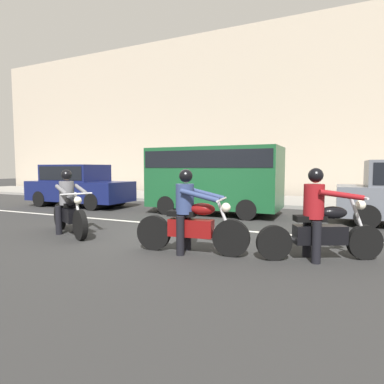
{
  "coord_description": "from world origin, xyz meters",
  "views": [
    {
      "loc": [
        3.69,
        -6.8,
        1.59
      ],
      "look_at": [
        0.89,
        -0.59,
        1.07
      ],
      "focal_mm": 29.49,
      "sensor_mm": 36.0,
      "label": 1
    }
  ],
  "objects_px": {
    "pedestrian_bystander": "(241,177)",
    "parked_van_forest_green": "(214,176)",
    "motorcycle_with_rider_crimson": "(319,223)",
    "street_sign_post": "(211,167)",
    "parked_sedan_navy": "(78,185)",
    "motorcycle_with_rider_gray": "(69,208)",
    "motorcycle_with_rider_denim_blue": "(190,219)"
  },
  "relations": [
    {
      "from": "motorcycle_with_rider_gray",
      "to": "motorcycle_with_rider_crimson",
      "type": "bearing_deg",
      "value": 2.02
    },
    {
      "from": "motorcycle_with_rider_crimson",
      "to": "motorcycle_with_rider_denim_blue",
      "type": "bearing_deg",
      "value": -166.83
    },
    {
      "from": "pedestrian_bystander",
      "to": "parked_van_forest_green",
      "type": "bearing_deg",
      "value": -84.36
    },
    {
      "from": "motorcycle_with_rider_crimson",
      "to": "street_sign_post",
      "type": "distance_m",
      "value": 10.72
    },
    {
      "from": "motorcycle_with_rider_crimson",
      "to": "parked_sedan_navy",
      "type": "xyz_separation_m",
      "value": [
        -9.46,
        4.13,
        0.23
      ]
    },
    {
      "from": "motorcycle_with_rider_gray",
      "to": "pedestrian_bystander",
      "type": "xyz_separation_m",
      "value": [
        1.45,
        9.98,
        0.49
      ]
    },
    {
      "from": "motorcycle_with_rider_gray",
      "to": "motorcycle_with_rider_denim_blue",
      "type": "relative_size",
      "value": 0.92
    },
    {
      "from": "parked_van_forest_green",
      "to": "pedestrian_bystander",
      "type": "bearing_deg",
      "value": 95.64
    },
    {
      "from": "motorcycle_with_rider_denim_blue",
      "to": "motorcycle_with_rider_crimson",
      "type": "distance_m",
      "value": 2.27
    },
    {
      "from": "motorcycle_with_rider_denim_blue",
      "to": "parked_sedan_navy",
      "type": "bearing_deg",
      "value": 147.31
    },
    {
      "from": "pedestrian_bystander",
      "to": "motorcycle_with_rider_crimson",
      "type": "bearing_deg",
      "value": -67.22
    },
    {
      "from": "motorcycle_with_rider_crimson",
      "to": "parked_van_forest_green",
      "type": "xyz_separation_m",
      "value": [
        -3.58,
        4.43,
        0.67
      ]
    },
    {
      "from": "parked_sedan_navy",
      "to": "motorcycle_with_rider_crimson",
      "type": "bearing_deg",
      "value": -23.61
    },
    {
      "from": "motorcycle_with_rider_denim_blue",
      "to": "motorcycle_with_rider_crimson",
      "type": "relative_size",
      "value": 1.08
    },
    {
      "from": "parked_van_forest_green",
      "to": "street_sign_post",
      "type": "distance_m",
      "value": 5.11
    },
    {
      "from": "motorcycle_with_rider_crimson",
      "to": "street_sign_post",
      "type": "xyz_separation_m",
      "value": [
        -5.48,
        9.16,
        0.98
      ]
    },
    {
      "from": "motorcycle_with_rider_gray",
      "to": "pedestrian_bystander",
      "type": "relative_size",
      "value": 1.19
    },
    {
      "from": "parked_sedan_navy",
      "to": "pedestrian_bystander",
      "type": "xyz_separation_m",
      "value": [
        5.35,
        5.65,
        0.25
      ]
    },
    {
      "from": "parked_van_forest_green",
      "to": "parked_sedan_navy",
      "type": "height_order",
      "value": "parked_van_forest_green"
    },
    {
      "from": "pedestrian_bystander",
      "to": "street_sign_post",
      "type": "bearing_deg",
      "value": -155.77
    },
    {
      "from": "motorcycle_with_rider_crimson",
      "to": "pedestrian_bystander",
      "type": "relative_size",
      "value": 1.2
    },
    {
      "from": "motorcycle_with_rider_denim_blue",
      "to": "street_sign_post",
      "type": "xyz_separation_m",
      "value": [
        -3.27,
        9.68,
        0.99
      ]
    },
    {
      "from": "motorcycle_with_rider_gray",
      "to": "motorcycle_with_rider_crimson",
      "type": "height_order",
      "value": "motorcycle_with_rider_crimson"
    },
    {
      "from": "motorcycle_with_rider_gray",
      "to": "motorcycle_with_rider_denim_blue",
      "type": "xyz_separation_m",
      "value": [
        3.35,
        -0.32,
        0.01
      ]
    },
    {
      "from": "motorcycle_with_rider_crimson",
      "to": "parked_van_forest_green",
      "type": "relative_size",
      "value": 0.45
    },
    {
      "from": "motorcycle_with_rider_denim_blue",
      "to": "parked_van_forest_green",
      "type": "bearing_deg",
      "value": 105.45
    },
    {
      "from": "motorcycle_with_rider_denim_blue",
      "to": "parked_van_forest_green",
      "type": "relative_size",
      "value": 0.49
    },
    {
      "from": "motorcycle_with_rider_gray",
      "to": "street_sign_post",
      "type": "distance_m",
      "value": 9.41
    },
    {
      "from": "motorcycle_with_rider_denim_blue",
      "to": "parked_sedan_navy",
      "type": "xyz_separation_m",
      "value": [
        -7.25,
        4.65,
        0.24
      ]
    },
    {
      "from": "street_sign_post",
      "to": "pedestrian_bystander",
      "type": "bearing_deg",
      "value": 24.23
    },
    {
      "from": "motorcycle_with_rider_gray",
      "to": "motorcycle_with_rider_crimson",
      "type": "relative_size",
      "value": 0.99
    },
    {
      "from": "parked_van_forest_green",
      "to": "pedestrian_bystander",
      "type": "relative_size",
      "value": 2.64
    }
  ]
}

